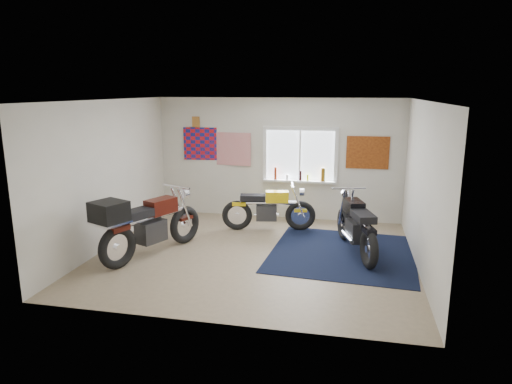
% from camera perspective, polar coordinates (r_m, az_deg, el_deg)
% --- Properties ---
extents(ground, '(5.50, 5.50, 0.00)m').
position_cam_1_polar(ground, '(8.21, -0.17, -7.80)').
color(ground, '#9E896B').
rests_on(ground, ground).
extents(room_shell, '(5.50, 5.50, 5.50)m').
position_cam_1_polar(room_shell, '(7.78, -0.18, 3.58)').
color(room_shell, white).
rests_on(room_shell, ground).
extents(navy_rug, '(2.67, 2.77, 0.01)m').
position_cam_1_polar(navy_rug, '(8.40, 10.74, -7.51)').
color(navy_rug, black).
rests_on(navy_rug, ground).
extents(window_assembly, '(1.66, 0.17, 1.26)m').
position_cam_1_polar(window_assembly, '(10.16, 5.51, 4.13)').
color(window_assembly, white).
rests_on(window_assembly, room_shell).
extents(oil_bottles, '(1.14, 0.09, 0.30)m').
position_cam_1_polar(oil_bottles, '(10.13, 6.40, 2.14)').
color(oil_bottles, maroon).
rests_on(oil_bottles, window_assembly).
extents(flag_display, '(1.60, 0.10, 1.17)m').
position_cam_1_polar(flag_display, '(10.62, -7.52, 8.69)').
color(flag_display, red).
rests_on(flag_display, room_shell).
extents(triumph_poster, '(0.90, 0.03, 0.70)m').
position_cam_1_polar(triumph_poster, '(10.09, 13.78, 4.80)').
color(triumph_poster, '#A54C14').
rests_on(triumph_poster, room_shell).
extents(yellow_triumph, '(1.94, 0.62, 0.98)m').
position_cam_1_polar(yellow_triumph, '(9.47, 1.55, -2.25)').
color(yellow_triumph, black).
rests_on(yellow_triumph, ground).
extents(black_chrome_bike, '(0.85, 2.08, 1.09)m').
position_cam_1_polar(black_chrome_bike, '(8.34, 12.40, -4.30)').
color(black_chrome_bike, black).
rests_on(black_chrome_bike, navy_rug).
extents(maroon_tourer, '(1.24, 2.21, 1.16)m').
position_cam_1_polar(maroon_tourer, '(8.11, -13.74, -3.93)').
color(maroon_tourer, black).
rests_on(maroon_tourer, ground).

